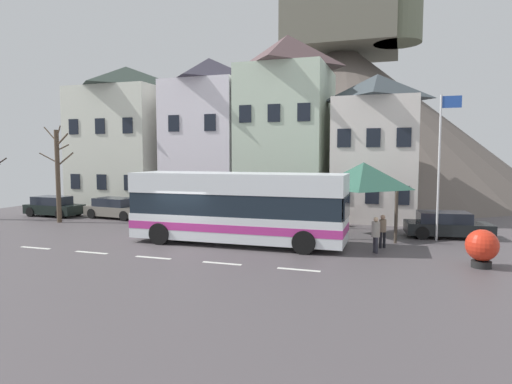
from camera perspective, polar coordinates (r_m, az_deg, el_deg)
The scene contains 17 objects.
ground_plane at distance 20.45m, azimuth -9.78°, elevation -7.03°, with size 40.00×60.00×0.07m.
townhouse_00 at distance 36.29m, azimuth -16.21°, elevation 6.73°, with size 6.87×6.65×10.94m.
townhouse_01 at distance 32.36m, azimuth -6.01°, elevation 7.21°, with size 5.30×5.73×11.01m.
townhouse_02 at distance 30.97m, azimuth 4.02°, elevation 8.51°, with size 5.66×6.67×12.28m.
townhouse_03 at distance 29.57m, azimuth 15.20°, elevation 5.58°, with size 5.04×5.80×9.25m.
hilltop_castle at distance 48.43m, azimuth 11.03°, elevation 9.69°, with size 39.01×39.01×23.34m.
transit_bus at distance 20.54m, azimuth -2.39°, elevation -2.11°, with size 10.05×2.86×3.31m.
bus_shelter at distance 23.26m, azimuth 13.68°, elevation 2.02°, with size 3.60×3.60×3.76m.
parked_car_00 at distance 24.21m, azimuth 23.33°, elevation -3.92°, with size 4.24×2.26×1.29m.
parked_car_01 at distance 32.90m, azimuth -24.63°, elevation -1.71°, with size 3.89×1.95×1.34m.
parked_car_02 at distance 30.45m, azimuth -17.57°, elevation -2.00°, with size 4.25×2.27×1.32m.
pedestrian_00 at distance 19.40m, azimuth 15.18°, elevation -4.98°, with size 0.35×0.35×1.53m.
pedestrian_01 at distance 20.49m, azimuth 16.01°, elevation -4.55°, with size 0.31×0.31×1.49m.
public_bench at distance 26.24m, azimuth 9.63°, elevation -3.28°, with size 1.79×0.48×0.87m.
flagpole at distance 22.94m, azimuth 22.74°, elevation 4.21°, with size 0.95×0.10×6.98m.
harbour_buoy at distance 18.35m, azimuth 27.11°, elevation -6.28°, with size 1.17×1.17×1.42m.
bare_tree_00 at distance 29.51m, azimuth -24.16°, elevation 2.21°, with size 2.36×1.08×5.88m.
Camera 1 is at (9.45, -17.65, 4.15)m, focal length 31.04 mm.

